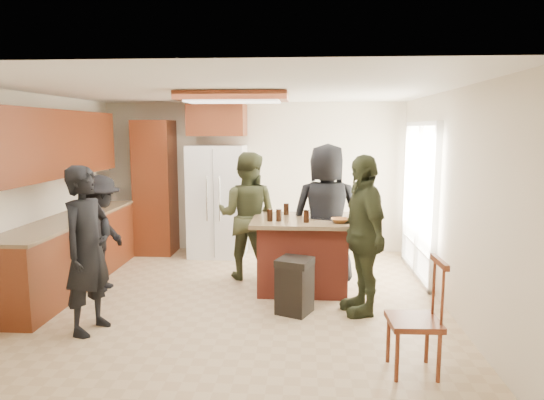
# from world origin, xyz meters

# --- Properties ---
(room_shell) EXTENTS (8.00, 5.20, 5.00)m
(room_shell) POSITION_xyz_m (4.37, 1.64, 0.87)
(room_shell) COLOR tan
(room_shell) RESTS_ON ground
(person_front_left) EXTENTS (0.60, 0.72, 1.71)m
(person_front_left) POSITION_xyz_m (-1.32, -0.98, 0.85)
(person_front_left) COLOR black
(person_front_left) RESTS_ON ground
(person_behind_left) EXTENTS (0.92, 0.65, 1.75)m
(person_behind_left) POSITION_xyz_m (0.07, 0.93, 0.88)
(person_behind_left) COLOR #343921
(person_behind_left) RESTS_ON ground
(person_behind_right) EXTENTS (0.94, 0.63, 1.88)m
(person_behind_right) POSITION_xyz_m (1.15, 0.68, 0.94)
(person_behind_right) COLOR black
(person_behind_right) RESTS_ON ground
(person_side_right) EXTENTS (0.76, 1.14, 1.79)m
(person_side_right) POSITION_xyz_m (1.50, -0.28, 0.89)
(person_side_right) COLOR #2F351F
(person_side_right) RESTS_ON ground
(person_counter) EXTENTS (0.51, 0.99, 1.49)m
(person_counter) POSITION_xyz_m (-1.74, 0.28, 0.74)
(person_counter) COLOR black
(person_counter) RESTS_ON ground
(left_cabinetry) EXTENTS (0.64, 3.00, 2.30)m
(left_cabinetry) POSITION_xyz_m (-2.24, 0.40, 0.96)
(left_cabinetry) COLOR maroon
(left_cabinetry) RESTS_ON ground
(back_wall_units) EXTENTS (1.80, 0.60, 2.45)m
(back_wall_units) POSITION_xyz_m (-1.33, 2.20, 1.38)
(back_wall_units) COLOR maroon
(back_wall_units) RESTS_ON ground
(refrigerator) EXTENTS (0.90, 0.76, 1.80)m
(refrigerator) POSITION_xyz_m (-0.55, 2.12, 0.90)
(refrigerator) COLOR white
(refrigerator) RESTS_ON ground
(kitchen_island) EXTENTS (1.28, 1.03, 0.93)m
(kitchen_island) POSITION_xyz_m (0.84, 0.47, 0.47)
(kitchen_island) COLOR #973627
(kitchen_island) RESTS_ON ground
(island_items) EXTENTS (1.00, 0.71, 0.15)m
(island_items) POSITION_xyz_m (1.00, 0.38, 0.97)
(island_items) COLOR silver
(island_items) RESTS_ON kitchen_island
(trash_bin) EXTENTS (0.46, 0.46, 0.63)m
(trash_bin) POSITION_xyz_m (0.75, -0.36, 0.32)
(trash_bin) COLOR black
(trash_bin) RESTS_ON ground
(spindle_chair) EXTENTS (0.44, 0.44, 0.99)m
(spindle_chair) POSITION_xyz_m (1.80, -1.64, 0.45)
(spindle_chair) COLOR maroon
(spindle_chair) RESTS_ON ground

